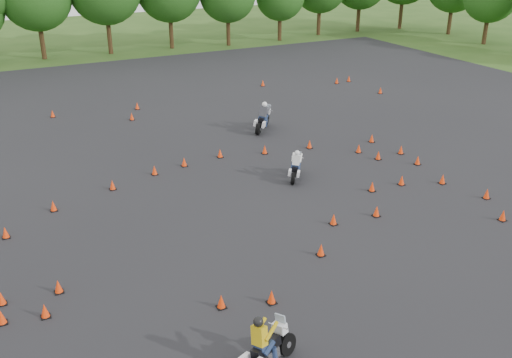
% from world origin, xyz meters
% --- Properties ---
extents(ground, '(140.00, 140.00, 0.00)m').
position_xyz_m(ground, '(0.00, 0.00, 0.00)').
color(ground, '#2D5119').
rests_on(ground, ground).
extents(asphalt_pad, '(62.00, 62.00, 0.00)m').
position_xyz_m(asphalt_pad, '(0.00, 6.00, 0.01)').
color(asphalt_pad, black).
rests_on(asphalt_pad, ground).
extents(treeline, '(87.16, 32.10, 11.19)m').
position_xyz_m(treeline, '(2.89, 35.50, 4.72)').
color(treeline, '#204D16').
rests_on(treeline, ground).
extents(traffic_cones, '(36.66, 32.63, 0.45)m').
position_xyz_m(traffic_cones, '(0.19, 5.34, 0.23)').
color(traffic_cones, '#FF3B0A').
rests_on(traffic_cones, asphalt_pad).
extents(rider_grey, '(2.17, 2.24, 1.84)m').
position_xyz_m(rider_grey, '(4.93, 12.85, 0.93)').
color(rider_grey, '#3D3D44').
rests_on(rider_grey, ground).
extents(rider_yellow, '(2.27, 1.44, 1.68)m').
position_xyz_m(rider_yellow, '(-4.35, -5.34, 0.85)').
color(rider_yellow, gold).
rests_on(rider_yellow, ground).
extents(rider_white, '(1.65, 1.92, 1.51)m').
position_xyz_m(rider_white, '(2.94, 5.67, 0.76)').
color(rider_white, silver).
rests_on(rider_white, ground).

